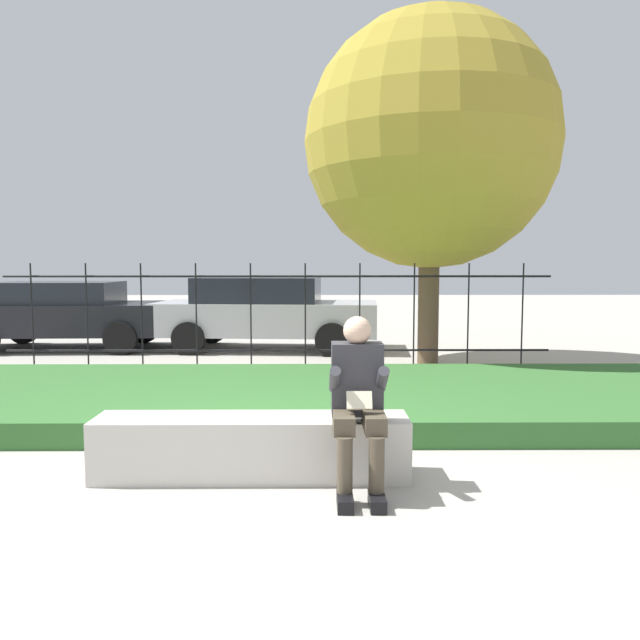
{
  "coord_description": "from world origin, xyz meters",
  "views": [
    {
      "loc": [
        0.57,
        -4.76,
        1.65
      ],
      "look_at": [
        0.64,
        3.5,
        0.93
      ],
      "focal_mm": 35.0,
      "sensor_mm": 36.0,
      "label": 1
    }
  ],
  "objects_px": {
    "car_parked_center": "(265,311)",
    "tree_behind_fence": "(431,142)",
    "stone_bench": "(252,450)",
    "car_parked_left": "(66,313)",
    "person_seated_reader": "(358,396)"
  },
  "relations": [
    {
      "from": "stone_bench",
      "to": "car_parked_left",
      "type": "relative_size",
      "value": 0.59
    },
    {
      "from": "person_seated_reader",
      "to": "car_parked_left",
      "type": "bearing_deg",
      "value": 123.75
    },
    {
      "from": "car_parked_center",
      "to": "tree_behind_fence",
      "type": "bearing_deg",
      "value": -28.42
    },
    {
      "from": "person_seated_reader",
      "to": "tree_behind_fence",
      "type": "distance_m",
      "value": 6.75
    },
    {
      "from": "car_parked_center",
      "to": "tree_behind_fence",
      "type": "distance_m",
      "value": 4.49
    },
    {
      "from": "car_parked_center",
      "to": "tree_behind_fence",
      "type": "height_order",
      "value": "tree_behind_fence"
    },
    {
      "from": "person_seated_reader",
      "to": "stone_bench",
      "type": "bearing_deg",
      "value": 161.22
    },
    {
      "from": "tree_behind_fence",
      "to": "car_parked_center",
      "type": "bearing_deg",
      "value": 146.94
    },
    {
      "from": "car_parked_left",
      "to": "tree_behind_fence",
      "type": "xyz_separation_m",
      "value": [
        6.82,
        -1.98,
        2.93
      ]
    },
    {
      "from": "stone_bench",
      "to": "person_seated_reader",
      "type": "distance_m",
      "value": 0.98
    },
    {
      "from": "person_seated_reader",
      "to": "car_parked_center",
      "type": "height_order",
      "value": "car_parked_center"
    },
    {
      "from": "person_seated_reader",
      "to": "car_parked_center",
      "type": "xyz_separation_m",
      "value": [
        -1.3,
        7.73,
        0.05
      ]
    },
    {
      "from": "stone_bench",
      "to": "tree_behind_fence",
      "type": "relative_size",
      "value": 0.43
    },
    {
      "from": "car_parked_center",
      "to": "car_parked_left",
      "type": "distance_m",
      "value": 3.94
    },
    {
      "from": "person_seated_reader",
      "to": "car_parked_center",
      "type": "distance_m",
      "value": 7.84
    }
  ]
}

